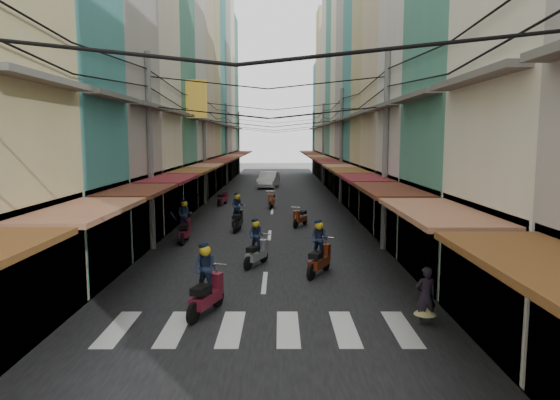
{
  "coord_description": "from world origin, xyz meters",
  "views": [
    {
      "loc": [
        0.5,
        -17.8,
        4.67
      ],
      "look_at": [
        0.51,
        5.47,
        1.81
      ],
      "focal_mm": 32.0,
      "sensor_mm": 36.0,
      "label": 1
    }
  ],
  "objects_px": {
    "white_car": "(268,188)",
    "market_umbrella": "(458,213)",
    "bicycle": "(453,259)",
    "traffic_sign": "(511,257)"
  },
  "relations": [
    {
      "from": "traffic_sign",
      "to": "bicycle",
      "type": "bearing_deg",
      "value": 80.22
    },
    {
      "from": "white_car",
      "to": "traffic_sign",
      "type": "distance_m",
      "value": 36.76
    },
    {
      "from": "bicycle",
      "to": "traffic_sign",
      "type": "xyz_separation_m",
      "value": [
        -1.29,
        -7.49,
        1.89
      ]
    },
    {
      "from": "white_car",
      "to": "bicycle",
      "type": "relative_size",
      "value": 3.22
    },
    {
      "from": "bicycle",
      "to": "market_umbrella",
      "type": "xyz_separation_m",
      "value": [
        -0.69,
        -2.24,
        2.14
      ]
    },
    {
      "from": "white_car",
      "to": "bicycle",
      "type": "height_order",
      "value": "white_car"
    },
    {
      "from": "bicycle",
      "to": "traffic_sign",
      "type": "distance_m",
      "value": 7.83
    },
    {
      "from": "white_car",
      "to": "market_umbrella",
      "type": "distance_m",
      "value": 31.77
    },
    {
      "from": "bicycle",
      "to": "market_umbrella",
      "type": "bearing_deg",
      "value": 142.86
    },
    {
      "from": "market_umbrella",
      "to": "traffic_sign",
      "type": "xyz_separation_m",
      "value": [
        -0.6,
        -5.25,
        -0.26
      ]
    }
  ]
}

